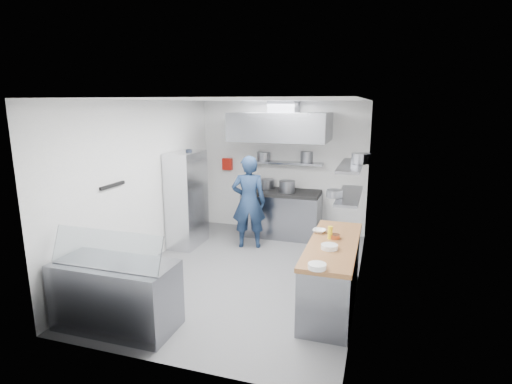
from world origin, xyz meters
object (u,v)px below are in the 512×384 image
(wire_rack, at_px, (187,199))
(display_case, at_px, (116,295))
(chef, at_px, (249,202))
(gas_range, at_px, (282,215))

(wire_rack, distance_m, display_case, 3.07)
(chef, height_order, wire_rack, wire_rack)
(gas_range, xyz_separation_m, wire_rack, (-1.63, -1.12, 0.48))
(display_case, bearing_deg, chef, 78.49)
(chef, xyz_separation_m, display_case, (-0.66, -3.23, -0.47))
(gas_range, bearing_deg, chef, -116.89)
(chef, bearing_deg, display_case, 62.79)
(gas_range, xyz_separation_m, display_case, (-1.10, -4.10, -0.03))
(chef, relative_size, display_case, 1.20)
(display_case, bearing_deg, wire_rack, 100.08)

